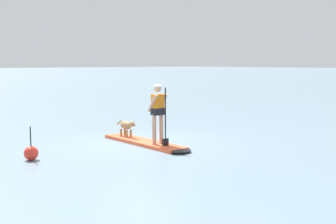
{
  "coord_description": "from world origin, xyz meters",
  "views": [
    {
      "loc": [
        10.12,
        -8.17,
        2.45
      ],
      "look_at": [
        0.0,
        1.0,
        0.9
      ],
      "focal_mm": 46.33,
      "sensor_mm": 36.0,
      "label": 1
    }
  ],
  "objects": [
    {
      "name": "paddleboard",
      "position": [
        0.23,
        -0.01,
        0.05
      ],
      "size": [
        3.68,
        0.83,
        0.1
      ],
      "color": "#E55933",
      "rests_on": "ground_plane"
    },
    {
      "name": "person_paddler",
      "position": [
        0.71,
        -0.03,
        1.11
      ],
      "size": [
        0.61,
        0.49,
        1.74
      ],
      "color": "tan",
      "rests_on": "paddleboard"
    },
    {
      "name": "dog",
      "position": [
        -0.91,
        0.04,
        0.45
      ],
      "size": [
        1.02,
        0.24,
        0.53
      ],
      "color": "#997A51",
      "rests_on": "paddleboard"
    },
    {
      "name": "marker_buoy",
      "position": [
        -0.18,
        -3.51,
        0.18
      ],
      "size": [
        0.36,
        0.36,
        0.86
      ],
      "color": "red",
      "rests_on": "ground_plane"
    },
    {
      "name": "ground_plane",
      "position": [
        0.0,
        0.0,
        0.0
      ],
      "size": [
        400.0,
        400.0,
        0.0
      ],
      "primitive_type": "plane",
      "color": "slate"
    }
  ]
}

